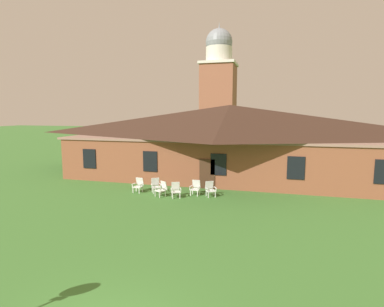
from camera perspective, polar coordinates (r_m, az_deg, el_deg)
brick_building at (r=26.02m, az=6.97°, el=2.51°), size 26.38×10.40×5.94m
dome_tower at (r=46.50m, az=4.94°, el=11.27°), size 5.18×5.18×18.25m
lawn_chair_by_porch at (r=21.04m, az=-9.88°, el=-5.73°), size 0.67×0.70×0.96m
lawn_chair_near_door at (r=20.79m, az=-6.74°, el=-5.83°), size 0.84×0.87×0.96m
lawn_chair_left_end at (r=19.81m, az=-5.63°, el=-6.49°), size 0.84×0.87×0.96m
lawn_chair_middle at (r=19.50m, az=-3.03°, el=-6.69°), size 0.79×0.83×0.96m
lawn_chair_right_end at (r=20.05m, az=0.66°, el=-6.28°), size 0.65×0.68×0.96m
lawn_chair_far_side at (r=19.75m, az=3.38°, el=-6.51°), size 0.83×0.86×0.96m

